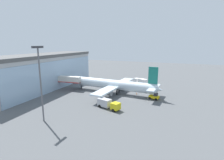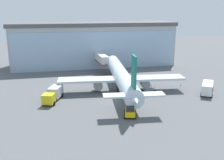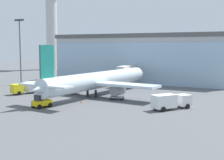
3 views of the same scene
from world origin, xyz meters
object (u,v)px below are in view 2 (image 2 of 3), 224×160
at_px(catering_truck, 53,94).
at_px(fuel_truck, 207,88).
at_px(safety_cone_nose, 139,101).
at_px(safety_cone_wingtip, 181,85).
at_px(baggage_cart, 149,89).
at_px(jet_bridge, 100,58).
at_px(airplane, 121,76).
at_px(pushback_tug, 130,112).

xyz_separation_m(catering_truck, fuel_truck, (34.10, -1.78, 0.00)).
xyz_separation_m(safety_cone_nose, safety_cone_wingtip, (13.60, 9.42, 0.00)).
height_order(baggage_cart, safety_cone_nose, baggage_cart).
relative_size(baggage_cart, safety_cone_nose, 5.62).
relative_size(catering_truck, fuel_truck, 1.04).
distance_m(jet_bridge, catering_truck, 28.28).
relative_size(catering_truck, safety_cone_wingtip, 13.86).
height_order(catering_truck, safety_cone_nose, catering_truck).
xyz_separation_m(jet_bridge, airplane, (2.12, -20.10, -0.81)).
distance_m(fuel_truck, pushback_tug, 22.42).
bearing_deg(safety_cone_nose, fuel_truck, 8.09).
height_order(airplane, pushback_tug, airplane).
xyz_separation_m(airplane, fuel_truck, (18.56, -6.43, -1.87)).
height_order(pushback_tug, safety_cone_wingtip, pushback_tug).
xyz_separation_m(fuel_truck, safety_cone_nose, (-16.68, -2.37, -1.19)).
height_order(catering_truck, baggage_cart, catering_truck).
bearing_deg(safety_cone_wingtip, baggage_cart, -162.32).
bearing_deg(airplane, catering_truck, 110.71).
bearing_deg(catering_truck, jet_bridge, 169.34).
relative_size(fuel_truck, safety_cone_nose, 13.34).
relative_size(fuel_truck, baggage_cart, 2.37).
relative_size(jet_bridge, safety_cone_nose, 23.48).
distance_m(catering_truck, safety_cone_nose, 17.95).
bearing_deg(catering_truck, safety_cone_nose, 94.42).
height_order(airplane, baggage_cart, airplane).
height_order(jet_bridge, catering_truck, jet_bridge).
bearing_deg(fuel_truck, catering_truck, 119.51).
xyz_separation_m(pushback_tug, safety_cone_nose, (3.67, 7.01, -0.70)).
bearing_deg(safety_cone_nose, pushback_tug, -117.65).
relative_size(baggage_cart, safety_cone_wingtip, 5.62).
bearing_deg(pushback_tug, catering_truck, 65.40).
bearing_deg(pushback_tug, airplane, 7.99).
bearing_deg(safety_cone_nose, airplane, 102.03).
height_order(fuel_truck, safety_cone_wingtip, fuel_truck).
height_order(airplane, safety_cone_wingtip, airplane).
bearing_deg(pushback_tug, safety_cone_wingtip, -31.94).
bearing_deg(baggage_cart, safety_cone_nose, 43.50).
relative_size(jet_bridge, baggage_cart, 4.18).
bearing_deg(jet_bridge, baggage_cart, -165.39).
distance_m(fuel_truck, baggage_cart, 13.15).
height_order(catering_truck, fuel_truck, same).
relative_size(safety_cone_nose, safety_cone_wingtip, 1.00).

